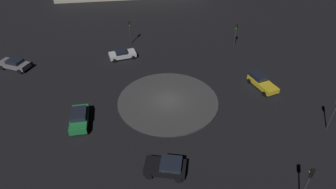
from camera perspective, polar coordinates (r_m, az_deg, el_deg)
ground_plane at (r=35.70m, az=-0.00°, el=-1.38°), size 121.25×121.25×0.00m
roundabout_island at (r=35.64m, az=-0.00°, el=-1.26°), size 12.48×12.48×0.19m
car_black at (r=27.34m, az=-0.30°, el=-14.15°), size 4.06×2.55×1.63m
car_grey at (r=47.19m, az=-28.23°, el=5.38°), size 4.54×2.21×1.53m
car_yellow at (r=39.78m, az=18.11°, el=2.42°), size 4.20×4.54×1.49m
car_green at (r=33.62m, az=-17.24°, el=-4.46°), size 3.61×4.80×1.52m
car_silver at (r=44.94m, az=-9.12°, el=7.97°), size 4.35×3.87×1.42m
traffic_light_west at (r=34.78m, az=30.37°, el=-2.29°), size 0.36×0.30×4.21m
traffic_light_south at (r=48.39m, az=13.39°, el=12.23°), size 0.36×0.39×3.77m
traffic_light_southeast at (r=48.09m, az=-7.68°, el=12.96°), size 0.38×0.39×4.01m
traffic_light_northwest at (r=26.47m, az=26.24°, el=-14.79°), size 0.40×0.37×4.10m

